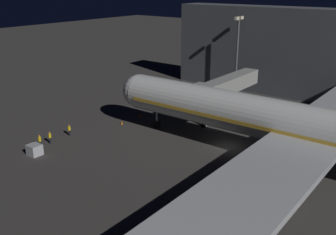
% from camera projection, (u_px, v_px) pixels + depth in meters
% --- Properties ---
extents(ground_plane, '(320.00, 320.00, 0.00)m').
position_uv_depth(ground_plane, '(227.00, 147.00, 53.89)').
color(ground_plane, '#383533').
extents(airliner_at_gate, '(56.23, 64.53, 17.78)m').
position_uv_depth(airliner_at_gate, '(330.00, 133.00, 44.65)').
color(airliner_at_gate, silver).
rests_on(airliner_at_gate, ground_plane).
extents(jet_bridge, '(18.20, 3.40, 6.90)m').
position_uv_depth(jet_bridge, '(222.00, 87.00, 63.58)').
color(jet_bridge, '#9E9E99').
rests_on(jet_bridge, ground_plane).
extents(apron_floodlight_mast, '(2.90, 0.50, 15.30)m').
position_uv_depth(apron_floodlight_mast, '(237.00, 49.00, 77.24)').
color(apron_floodlight_mast, '#59595E').
rests_on(apron_floodlight_mast, ground_plane).
extents(baggage_container_near_belt, '(1.56, 1.72, 1.44)m').
position_uv_depth(baggage_container_near_belt, '(35.00, 150.00, 51.36)').
color(baggage_container_near_belt, '#B7BABF').
rests_on(baggage_container_near_belt, ground_plane).
extents(ground_crew_near_nose_gear, '(0.40, 0.40, 1.77)m').
position_uv_depth(ground_crew_near_nose_gear, '(50.00, 137.00, 54.86)').
color(ground_crew_near_nose_gear, black).
rests_on(ground_crew_near_nose_gear, ground_plane).
extents(ground_crew_by_belt_loader, '(0.40, 0.40, 1.70)m').
position_uv_depth(ground_crew_by_belt_loader, '(69.00, 130.00, 57.75)').
color(ground_crew_by_belt_loader, black).
rests_on(ground_crew_by_belt_loader, ground_plane).
extents(ground_crew_marshaller_fwd, '(0.40, 0.40, 1.79)m').
position_uv_depth(ground_crew_marshaller_fwd, '(40.00, 140.00, 53.72)').
color(ground_crew_marshaller_fwd, black).
rests_on(ground_crew_marshaller_fwd, ground_plane).
extents(traffic_cone_nose_port, '(0.36, 0.36, 0.55)m').
position_uv_depth(traffic_cone_nose_port, '(140.00, 116.00, 65.82)').
color(traffic_cone_nose_port, orange).
rests_on(traffic_cone_nose_port, ground_plane).
extents(traffic_cone_nose_starboard, '(0.36, 0.36, 0.55)m').
position_uv_depth(traffic_cone_nose_starboard, '(122.00, 123.00, 62.53)').
color(traffic_cone_nose_starboard, orange).
rests_on(traffic_cone_nose_starboard, ground_plane).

